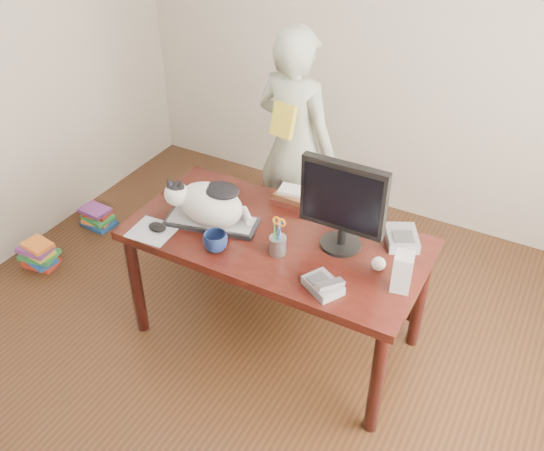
{
  "coord_description": "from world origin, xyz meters",
  "views": [
    {
      "loc": [
        1.23,
        -1.67,
        2.69
      ],
      "look_at": [
        0.0,
        0.55,
        0.85
      ],
      "focal_mm": 40.0,
      "sensor_mm": 36.0,
      "label": 1
    }
  ],
  "objects_px": {
    "mouse": "(157,227)",
    "book_pile_b": "(97,217)",
    "phone": "(324,285)",
    "calculator": "(402,238)",
    "book_stack": "(294,196)",
    "coffee_mug": "(215,242)",
    "baseball": "(379,264)",
    "pen_cup": "(278,243)",
    "cat": "(207,202)",
    "book_pile_a": "(39,254)",
    "speaker": "(402,272)",
    "monitor": "(343,202)",
    "keyboard": "(212,222)",
    "desk": "(283,250)",
    "person": "(295,146)"
  },
  "relations": [
    {
      "from": "speaker",
      "to": "book_stack",
      "type": "relative_size",
      "value": 0.84
    },
    {
      "from": "book_stack",
      "to": "coffee_mug",
      "type": "bearing_deg",
      "value": -106.37
    },
    {
      "from": "keyboard",
      "to": "calculator",
      "type": "relative_size",
      "value": 2.06
    },
    {
      "from": "cat",
      "to": "book_pile_a",
      "type": "bearing_deg",
      "value": 171.09
    },
    {
      "from": "cat",
      "to": "book_pile_b",
      "type": "distance_m",
      "value": 1.63
    },
    {
      "from": "cat",
      "to": "book_pile_b",
      "type": "relative_size",
      "value": 1.89
    },
    {
      "from": "calculator",
      "to": "phone",
      "type": "bearing_deg",
      "value": -138.5
    },
    {
      "from": "phone",
      "to": "book_pile_b",
      "type": "bearing_deg",
      "value": -167.2
    },
    {
      "from": "keyboard",
      "to": "baseball",
      "type": "distance_m",
      "value": 0.94
    },
    {
      "from": "baseball",
      "to": "book_pile_b",
      "type": "xyz_separation_m",
      "value": [
        -2.29,
        0.35,
        -0.71
      ]
    },
    {
      "from": "cat",
      "to": "book_pile_b",
      "type": "xyz_separation_m",
      "value": [
        -1.34,
        0.43,
        -0.82
      ]
    },
    {
      "from": "coffee_mug",
      "to": "monitor",
      "type": "bearing_deg",
      "value": 30.64
    },
    {
      "from": "coffee_mug",
      "to": "desk",
      "type": "bearing_deg",
      "value": 56.84
    },
    {
      "from": "mouse",
      "to": "coffee_mug",
      "type": "relative_size",
      "value": 0.86
    },
    {
      "from": "baseball",
      "to": "person",
      "type": "xyz_separation_m",
      "value": [
        -0.91,
        0.87,
        0.01
      ]
    },
    {
      "from": "mouse",
      "to": "book_pile_b",
      "type": "bearing_deg",
      "value": 147.55
    },
    {
      "from": "book_stack",
      "to": "baseball",
      "type": "bearing_deg",
      "value": -29.78
    },
    {
      "from": "keyboard",
      "to": "person",
      "type": "xyz_separation_m",
      "value": [
        0.03,
        0.94,
        0.03
      ]
    },
    {
      "from": "speaker",
      "to": "book_stack",
      "type": "xyz_separation_m",
      "value": [
        -0.79,
        0.41,
        -0.06
      ]
    },
    {
      "from": "speaker",
      "to": "mouse",
      "type": "bearing_deg",
      "value": 176.77
    },
    {
      "from": "keyboard",
      "to": "cat",
      "type": "xyz_separation_m",
      "value": [
        -0.01,
        -0.01,
        0.13
      ]
    },
    {
      "from": "pen_cup",
      "to": "book_stack",
      "type": "height_order",
      "value": "pen_cup"
    },
    {
      "from": "book_pile_a",
      "to": "mouse",
      "type": "bearing_deg",
      "value": -3.39
    },
    {
      "from": "keyboard",
      "to": "mouse",
      "type": "height_order",
      "value": "mouse"
    },
    {
      "from": "baseball",
      "to": "person",
      "type": "height_order",
      "value": "person"
    },
    {
      "from": "baseball",
      "to": "keyboard",
      "type": "bearing_deg",
      "value": -175.39
    },
    {
      "from": "speaker",
      "to": "book_pile_a",
      "type": "bearing_deg",
      "value": 171.24
    },
    {
      "from": "pen_cup",
      "to": "phone",
      "type": "bearing_deg",
      "value": -23.72
    },
    {
      "from": "phone",
      "to": "person",
      "type": "bearing_deg",
      "value": 151.9
    },
    {
      "from": "keyboard",
      "to": "monitor",
      "type": "bearing_deg",
      "value": -1.94
    },
    {
      "from": "desk",
      "to": "book_stack",
      "type": "bearing_deg",
      "value": 105.43
    },
    {
      "from": "keyboard",
      "to": "pen_cup",
      "type": "distance_m",
      "value": 0.44
    },
    {
      "from": "phone",
      "to": "calculator",
      "type": "relative_size",
      "value": 0.86
    },
    {
      "from": "speaker",
      "to": "pen_cup",
      "type": "bearing_deg",
      "value": 172.52
    },
    {
      "from": "book_stack",
      "to": "calculator",
      "type": "distance_m",
      "value": 0.68
    },
    {
      "from": "desk",
      "to": "speaker",
      "type": "height_order",
      "value": "speaker"
    },
    {
      "from": "speaker",
      "to": "monitor",
      "type": "bearing_deg",
      "value": 147.06
    },
    {
      "from": "keyboard",
      "to": "book_stack",
      "type": "height_order",
      "value": "book_stack"
    },
    {
      "from": "calculator",
      "to": "book_stack",
      "type": "bearing_deg",
      "value": 146.61
    },
    {
      "from": "desk",
      "to": "calculator",
      "type": "relative_size",
      "value": 6.17
    },
    {
      "from": "desk",
      "to": "baseball",
      "type": "relative_size",
      "value": 22.7
    },
    {
      "from": "cat",
      "to": "desk",
      "type": "bearing_deg",
      "value": 9.15
    },
    {
      "from": "book_pile_b",
      "to": "pen_cup",
      "type": "bearing_deg",
      "value": -14.8
    },
    {
      "from": "monitor",
      "to": "book_pile_b",
      "type": "height_order",
      "value": "monitor"
    },
    {
      "from": "speaker",
      "to": "cat",
      "type": "bearing_deg",
      "value": 168.6
    },
    {
      "from": "monitor",
      "to": "mouse",
      "type": "distance_m",
      "value": 1.01
    },
    {
      "from": "book_pile_a",
      "to": "person",
      "type": "bearing_deg",
      "value": 36.92
    },
    {
      "from": "pen_cup",
      "to": "desk",
      "type": "bearing_deg",
      "value": 110.25
    },
    {
      "from": "monitor",
      "to": "calculator",
      "type": "distance_m",
      "value": 0.42
    },
    {
      "from": "pen_cup",
      "to": "book_pile_a",
      "type": "bearing_deg",
      "value": -177.63
    }
  ]
}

